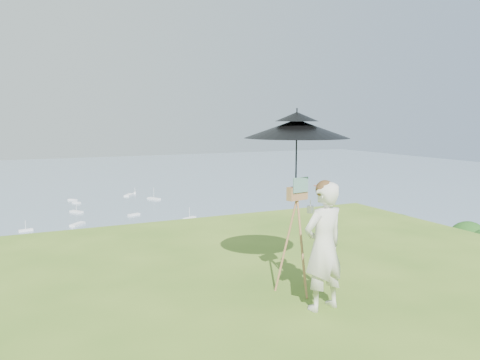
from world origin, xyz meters
name	(u,v)px	position (x,y,z in m)	size (l,w,h in m)	color
shoreline_tier	(43,358)	(0.00, 75.00, -36.00)	(170.00, 28.00, 8.00)	#686353
bay_water	(28,195)	(0.00, 240.00, -34.00)	(700.00, 700.00, 0.00)	slate
slope_trees	(49,340)	(0.00, 35.00, -15.00)	(110.00, 50.00, 6.00)	#154916
harbor_town	(40,319)	(0.00, 75.00, -29.50)	(110.00, 22.00, 5.00)	beige
painter	(324,246)	(2.05, 1.47, 0.77)	(0.56, 0.37, 1.53)	beige
field_easel	(297,235)	(2.06, 2.08, 0.76)	(0.58, 0.58, 1.52)	#AD6E48
sun_umbrella	(296,153)	(2.06, 2.11, 1.82)	(1.33, 1.33, 1.14)	black
painter_cap	(325,185)	(2.05, 1.47, 1.49)	(0.21, 0.25, 0.10)	#C46B6C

